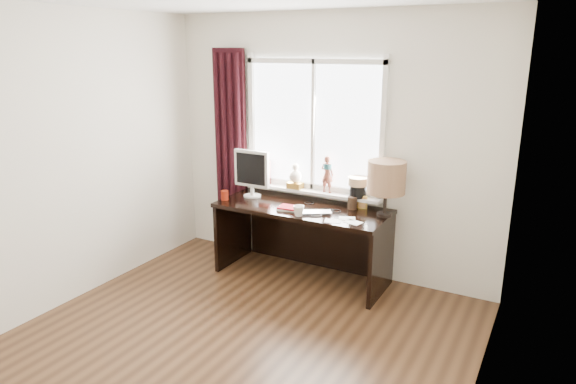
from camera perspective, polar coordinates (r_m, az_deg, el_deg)
The scene contains 17 objects.
floor at distance 4.05m, azimuth -8.32°, elevation -18.24°, with size 3.50×4.00×0.00m, color brown.
wall_back at distance 5.18m, azimuth 4.50°, elevation 5.12°, with size 3.50×2.60×0.00m, color silver.
wall_left at distance 4.75m, azimuth -26.15°, elevation 2.56°, with size 4.00×2.60×0.00m, color silver.
wall_right at distance 2.83m, azimuth 20.31°, elevation -4.99°, with size 4.00×2.60×0.00m, color silver.
laptop at distance 4.82m, azimuth 3.07°, elevation -2.28°, with size 0.30×0.19×0.02m, color silver.
mug at distance 4.73m, azimuth 1.20°, elevation -2.08°, with size 0.11×0.10×0.11m, color white.
red_cup at distance 5.27m, azimuth -7.05°, elevation -0.36°, with size 0.07×0.07×0.10m, color maroon.
window at distance 5.18m, azimuth 2.90°, elevation 5.24°, with size 1.52×0.22×1.40m.
curtain at distance 5.68m, azimuth -6.42°, elevation 4.13°, with size 0.38×0.09×2.25m.
desk at distance 5.19m, azimuth 2.05°, elevation -3.92°, with size 1.70×0.70×0.75m.
monitor at distance 5.30m, azimuth -4.05°, elevation 2.38°, with size 0.40×0.18×0.49m.
notebook_stack at distance 4.93m, azimuth 0.17°, elevation -1.80°, with size 0.25×0.21×0.03m.
brush_holder at distance 4.98m, azimuth 7.16°, elevation -1.19°, with size 0.09×0.09×0.25m.
icon_frame at distance 4.99m, azimuth 8.24°, elevation -1.14°, with size 0.10×0.03×0.13m.
table_lamp at distance 4.73m, azimuth 10.88°, elevation 1.55°, with size 0.35×0.35×0.52m.
loose_papers at distance 4.65m, azimuth 6.28°, elevation -3.17°, with size 0.35×0.28×0.00m.
desk_cables at distance 4.96m, azimuth 4.11°, elevation -1.85°, with size 0.46×0.27×0.01m.
Camera 1 is at (2.08, -2.64, 2.26)m, focal length 32.00 mm.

